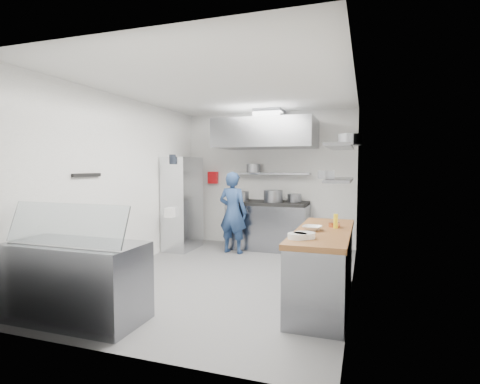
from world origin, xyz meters
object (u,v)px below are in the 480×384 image
(display_case, at_px, (76,282))
(wire_rack, at_px, (183,203))
(gas_range, at_px, (268,227))
(chef, at_px, (233,212))

(display_case, bearing_deg, wire_rack, 98.56)
(wire_rack, bearing_deg, gas_range, 19.57)
(wire_rack, distance_m, display_case, 3.60)
(chef, xyz_separation_m, wire_rack, (-1.07, -0.00, 0.14))
(gas_range, relative_size, display_case, 1.07)
(chef, relative_size, wire_rack, 0.85)
(chef, distance_m, display_case, 3.58)
(chef, bearing_deg, wire_rack, 7.52)
(gas_range, xyz_separation_m, chef, (-0.56, -0.58, 0.33))
(gas_range, bearing_deg, wire_rack, -160.43)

